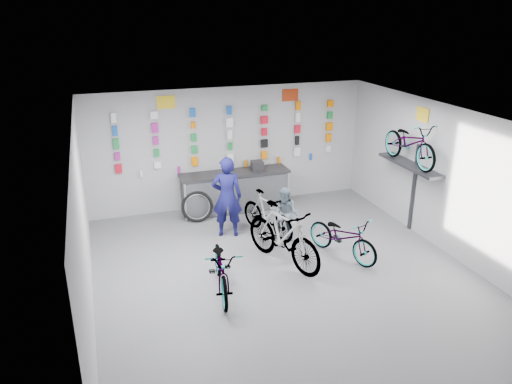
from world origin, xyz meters
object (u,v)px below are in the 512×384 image
object	(u,v)px
bike_center	(283,236)
clerk	(227,197)
bike_right	(343,236)
counter	(235,192)
customer	(286,215)
bike_left	(222,268)
bike_service	(268,214)

from	to	relation	value
bike_center	clerk	xyz separation A→B (m)	(-0.68, 1.63, 0.29)
bike_center	bike_right	size ratio (longest dim) A/B	1.20
counter	bike_center	size ratio (longest dim) A/B	1.32
customer	bike_left	bearing A→B (deg)	-106.01
bike_service	customer	distance (m)	0.49
clerk	customer	size ratio (longest dim) A/B	1.51
bike_center	clerk	distance (m)	1.79
bike_left	clerk	size ratio (longest dim) A/B	0.99
clerk	bike_right	bearing A→B (deg)	154.81
bike_right	clerk	size ratio (longest dim) A/B	0.94
bike_center	bike_service	bearing A→B (deg)	61.84
bike_right	bike_service	size ratio (longest dim) A/B	1.03
bike_service	bike_left	bearing A→B (deg)	-149.59
bike_right	customer	size ratio (longest dim) A/B	1.42
bike_left	bike_right	world-z (taller)	bike_left
bike_right	counter	bearing A→B (deg)	90.94
bike_center	bike_service	distance (m)	1.37
clerk	customer	bearing A→B (deg)	166.27
counter	clerk	xyz separation A→B (m)	(-0.57, -1.33, 0.42)
bike_left	bike_center	bearing A→B (deg)	32.00
bike_center	clerk	world-z (taller)	clerk
counter	customer	distance (m)	2.07
counter	bike_right	size ratio (longest dim) A/B	1.58
bike_right	bike_service	distance (m)	1.82
bike_center	customer	bearing A→B (deg)	44.17
clerk	bike_center	bearing A→B (deg)	129.07
bike_service	clerk	distance (m)	0.98
bike_service	customer	xyz separation A→B (m)	(0.28, -0.39, 0.10)
clerk	customer	xyz separation A→B (m)	(1.12, -0.66, -0.31)
counter	customer	world-z (taller)	customer
bike_left	bike_service	bearing A→B (deg)	60.19
bike_left	clerk	xyz separation A→B (m)	(0.72, 2.23, 0.43)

